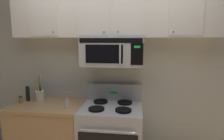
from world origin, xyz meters
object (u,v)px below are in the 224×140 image
Objects in this scene: pepper_mill at (28,94)px; spice_jar at (21,100)px; over_range_microwave at (112,52)px; stove_range at (111,138)px; utensil_crock_cream at (39,94)px; salt_shaker at (67,103)px.

pepper_mill reaches higher than spice_jar.
pepper_mill is (-1.15, -0.04, -0.57)m from over_range_microwave.
utensil_crock_cream is at bearing 174.25° from stove_range.
pepper_mill is 0.12m from spice_jar.
utensil_crock_cream is at bearing 155.86° from salt_shaker.
over_range_microwave is at bearing 6.69° from spice_jar.
over_range_microwave is at bearing 90.14° from stove_range.
utensil_crock_cream is at bearing 32.28° from spice_jar.
stove_range reaches higher than pepper_mill.
pepper_mill is (-1.15, 0.08, 0.53)m from stove_range.
stove_range is 2.99× the size of utensil_crock_cream.
over_range_microwave reaches higher than spice_jar.
over_range_microwave is (-0.00, 0.12, 1.11)m from stove_range.
utensil_crock_cream is (-1.00, -0.02, -0.58)m from over_range_microwave.
spice_jar is (-1.19, -0.14, -0.63)m from over_range_microwave.
salt_shaker is (-0.53, -0.22, -0.62)m from over_range_microwave.
utensil_crock_cream is at bearing -179.09° from over_range_microwave.
over_range_microwave is 1.29m from pepper_mill.
pepper_mill is at bearing -171.20° from utensil_crock_cream.
spice_jar is at bearing -173.31° from over_range_microwave.
spice_jar is (-0.66, 0.08, -0.01)m from salt_shaker.
spice_jar is at bearing -113.02° from pepper_mill.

